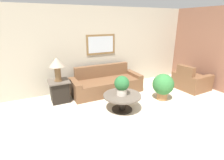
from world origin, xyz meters
TOP-DOWN VIEW (x-y plane):
  - ground_plane at (0.00, 0.00)m, footprint 20.00×20.00m
  - wall_back at (-0.01, 2.82)m, footprint 7.70×0.09m
  - wall_right at (2.88, 1.40)m, footprint 0.06×4.79m
  - couch_main at (-0.45, 2.23)m, footprint 2.17×0.87m
  - armchair at (2.20, 1.26)m, footprint 0.94×1.01m
  - coffee_table at (-0.57, 0.98)m, footprint 0.95×0.95m
  - side_table at (-1.89, 2.20)m, footprint 0.56×0.56m
  - table_lamp at (-1.89, 2.20)m, footprint 0.42×0.42m
  - potted_plant_on_table at (-0.59, 0.98)m, footprint 0.37×0.37m
  - potted_plant_floor at (0.78, 1.03)m, footprint 0.60×0.60m

SIDE VIEW (x-z plane):
  - ground_plane at x=0.00m, z-range 0.00..0.00m
  - armchair at x=2.20m, z-range -0.14..0.68m
  - couch_main at x=-0.45m, z-range -0.14..0.69m
  - coffee_table at x=-0.57m, z-range 0.10..0.52m
  - side_table at x=-1.89m, z-range 0.01..0.61m
  - potted_plant_floor at x=0.78m, z-range 0.05..0.81m
  - potted_plant_on_table at x=-0.59m, z-range 0.44..0.93m
  - table_lamp at x=-1.89m, z-range 0.74..1.39m
  - wall_right at x=2.88m, z-range 0.00..2.60m
  - wall_back at x=-0.01m, z-range 0.00..2.60m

